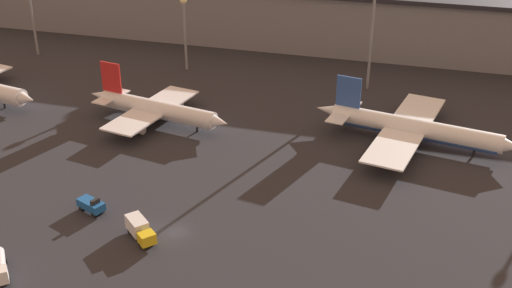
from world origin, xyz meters
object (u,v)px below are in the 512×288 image
object	(u,v)px
airplane_1	(156,109)
service_vehicle_4	(140,229)
airplane_2	(412,128)
service_vehicle_3	(91,205)

from	to	relation	value
airplane_1	service_vehicle_4	xyz separation A→B (m)	(15.62, -41.51, -1.51)
airplane_1	airplane_2	bearing A→B (deg)	16.05
airplane_2	service_vehicle_4	xyz separation A→B (m)	(-39.58, -46.97, -1.63)
airplane_1	service_vehicle_3	distance (m)	36.97
airplane_1	airplane_2	world-z (taller)	airplane_2
service_vehicle_3	service_vehicle_4	world-z (taller)	service_vehicle_4
service_vehicle_4	airplane_2	bearing A→B (deg)	91.41
airplane_2	service_vehicle_4	bearing A→B (deg)	-119.72
service_vehicle_3	airplane_2	bearing A→B (deg)	61.69
airplane_1	service_vehicle_3	world-z (taller)	airplane_1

